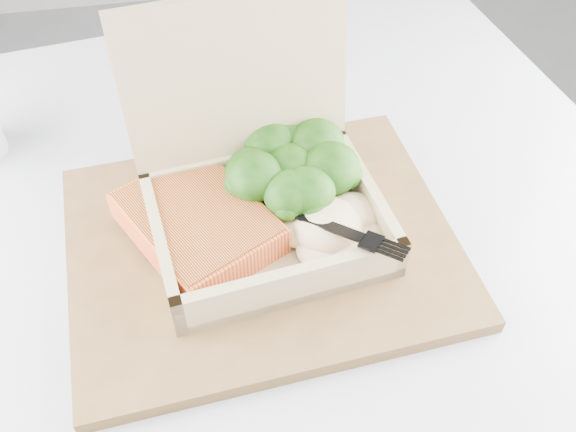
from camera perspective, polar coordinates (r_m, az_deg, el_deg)
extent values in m
cylinder|color=black|center=(0.94, -1.72, -18.01)|extent=(0.08, 0.08, 0.71)
cube|color=#B2B6BD|center=(0.62, -2.49, -3.83)|extent=(0.94, 0.94, 0.03)
cube|color=brown|center=(0.60, -2.35, -2.53)|extent=(0.37, 0.31, 0.02)
cube|color=tan|center=(0.59, -1.75, -1.68)|extent=(0.22, 0.18, 0.01)
cube|color=tan|center=(0.57, -11.17, -2.85)|extent=(0.03, 0.16, 0.04)
cube|color=tan|center=(0.60, 7.06, 1.53)|extent=(0.03, 0.16, 0.04)
cube|color=tan|center=(0.53, 0.51, -6.24)|extent=(0.20, 0.04, 0.04)
cube|color=tan|center=(0.63, -3.74, 4.18)|extent=(0.20, 0.04, 0.04)
cube|color=tan|center=(0.58, -4.60, 11.95)|extent=(0.21, 0.06, 0.16)
cube|color=orange|center=(0.58, -8.05, -0.61)|extent=(0.16, 0.17, 0.03)
ellipsoid|color=beige|center=(0.57, 3.46, -0.83)|extent=(0.10, 0.09, 0.04)
cube|color=black|center=(0.57, -1.97, 1.60)|extent=(0.08, 0.07, 0.01)
cube|color=black|center=(0.55, 4.25, -1.29)|extent=(0.04, 0.04, 0.01)
cube|color=white|center=(0.73, -7.23, 7.45)|extent=(0.09, 0.15, 0.00)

